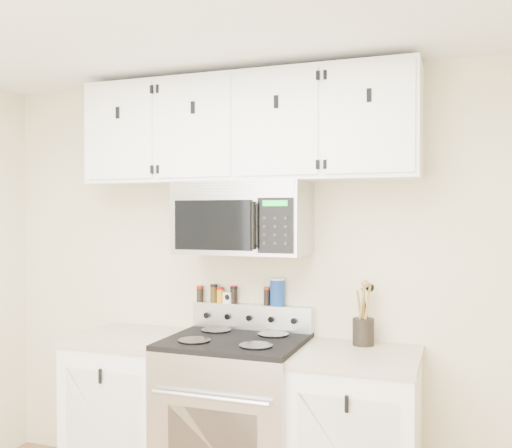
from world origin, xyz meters
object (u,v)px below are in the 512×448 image
(utensil_crock, at_px, (363,329))
(salt_canister, at_px, (277,292))
(microwave, at_px, (243,218))
(range, at_px, (235,420))

(utensil_crock, distance_m, salt_canister, 0.56)
(utensil_crock, height_order, salt_canister, utensil_crock)
(microwave, relative_size, salt_canister, 4.56)
(utensil_crock, bearing_deg, microwave, -173.53)
(utensil_crock, bearing_deg, range, -163.45)
(range, distance_m, salt_canister, 0.77)
(range, relative_size, utensil_crock, 3.16)
(microwave, distance_m, salt_canister, 0.50)
(range, distance_m, utensil_crock, 0.89)
(microwave, distance_m, utensil_crock, 0.93)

